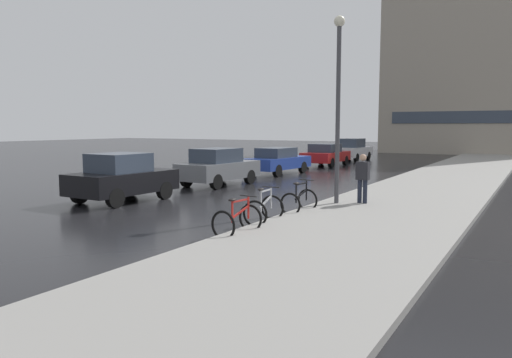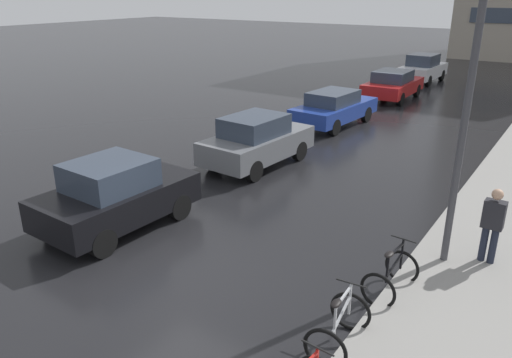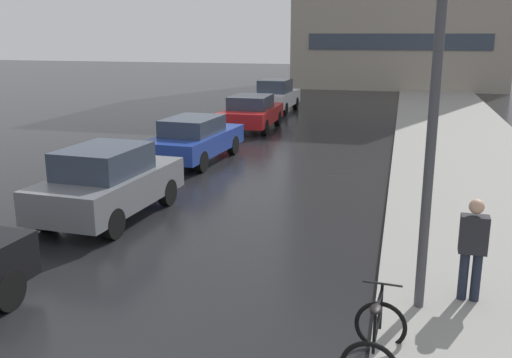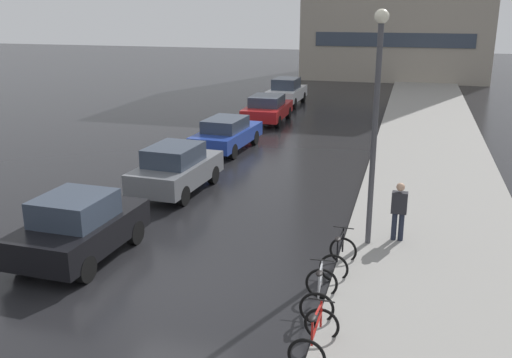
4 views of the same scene
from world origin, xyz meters
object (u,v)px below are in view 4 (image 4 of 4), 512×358
(bicycle_nearest, at_px, (315,338))
(pedestrian, at_px, (399,210))
(car_grey, at_px, (176,168))
(car_white, at_px, (287,91))
(car_blue, at_px, (227,134))
(bicycle_second, at_px, (319,293))
(streetlamp, at_px, (376,109))
(car_red, at_px, (267,108))
(bicycle_third, at_px, (339,257))
(car_black, at_px, (79,227))

(bicycle_nearest, relative_size, pedestrian, 0.69)
(car_grey, relative_size, car_white, 0.98)
(car_blue, relative_size, car_white, 1.08)
(bicycle_second, distance_m, car_white, 25.58)
(bicycle_nearest, bearing_deg, car_white, 103.51)
(bicycle_second, distance_m, streetlamp, 4.86)
(car_red, bearing_deg, bicycle_nearest, -73.46)
(bicycle_third, xyz_separation_m, pedestrian, (1.28, 2.04, 0.58))
(bicycle_nearest, xyz_separation_m, car_red, (-6.11, 20.56, 0.36))
(bicycle_second, height_order, bicycle_third, bicycle_third)
(car_red, bearing_deg, car_white, 92.39)
(bicycle_second, xyz_separation_m, pedestrian, (1.43, 3.93, 0.58))
(car_black, bearing_deg, streetlamp, 20.11)
(streetlamp, bearing_deg, car_red, 113.30)
(car_white, distance_m, pedestrian, 22.23)
(bicycle_second, relative_size, car_red, 0.28)
(car_black, xyz_separation_m, car_grey, (0.24, 5.54, -0.01))
(car_white, height_order, pedestrian, pedestrian)
(streetlamp, bearing_deg, car_black, -159.89)
(car_blue, relative_size, pedestrian, 2.60)
(car_grey, relative_size, car_blue, 0.91)
(bicycle_nearest, relative_size, bicycle_third, 1.04)
(car_black, height_order, pedestrian, pedestrian)
(car_blue, distance_m, car_red, 6.45)
(car_white, bearing_deg, streetlamp, -72.10)
(streetlamp, bearing_deg, bicycle_third, -108.70)
(car_blue, height_order, streetlamp, streetlamp)
(bicycle_second, distance_m, car_red, 19.83)
(car_blue, bearing_deg, streetlamp, -52.69)
(bicycle_third, xyz_separation_m, car_black, (-6.35, -0.89, 0.44))
(car_grey, bearing_deg, car_white, 90.68)
(car_red, bearing_deg, bicycle_second, -72.62)
(streetlamp, bearing_deg, car_white, 107.90)
(car_blue, bearing_deg, bicycle_nearest, -65.96)
(bicycle_nearest, distance_m, car_blue, 15.45)
(car_black, bearing_deg, bicycle_third, 7.98)
(car_black, relative_size, car_grey, 0.93)
(bicycle_second, relative_size, pedestrian, 0.69)
(car_black, distance_m, car_grey, 5.55)
(bicycle_second, height_order, streetlamp, streetlamp)
(bicycle_third, bearing_deg, car_white, 105.42)
(car_blue, bearing_deg, bicycle_third, -59.38)
(bicycle_second, height_order, car_red, car_red)
(bicycle_nearest, bearing_deg, car_grey, 126.88)
(bicycle_second, relative_size, bicycle_third, 1.03)
(bicycle_nearest, xyz_separation_m, bicycle_third, (-0.03, 3.52, 0.00))
(bicycle_second, xyz_separation_m, bicycle_third, (0.15, 1.89, -0.01))
(car_white, relative_size, streetlamp, 0.69)
(car_blue, bearing_deg, car_black, -90.41)
(car_white, bearing_deg, car_blue, -89.72)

